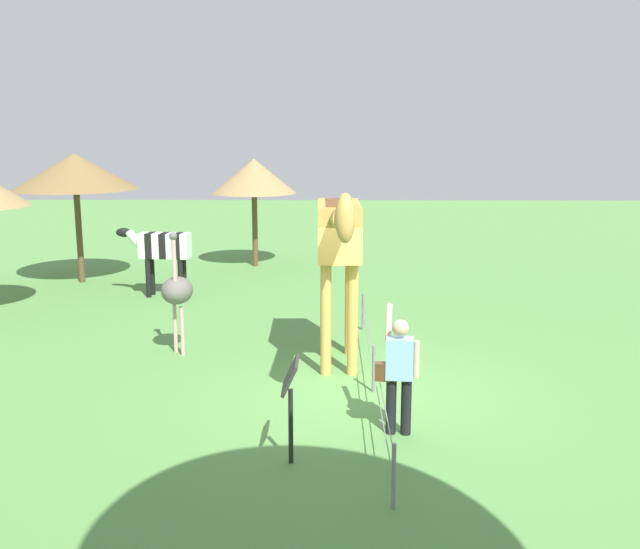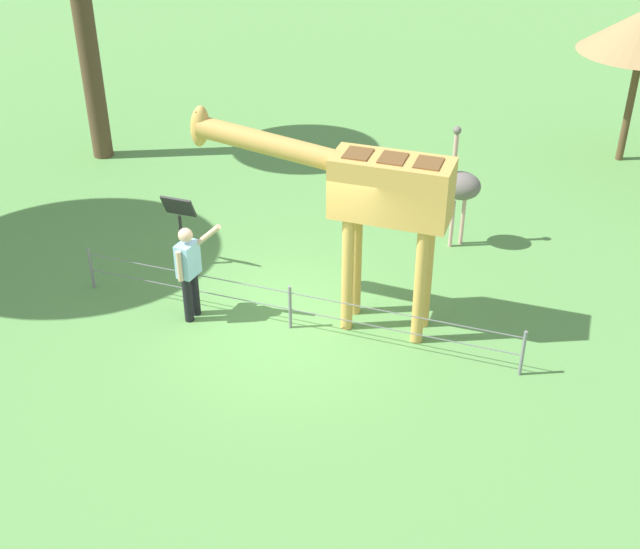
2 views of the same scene
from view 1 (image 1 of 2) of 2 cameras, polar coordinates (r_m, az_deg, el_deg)
ground_plane at (r=11.38m, az=3.46°, el=-9.23°), size 60.00×60.00×0.00m
giraffe at (r=11.78m, az=1.54°, el=2.68°), size 3.95×0.72×3.24m
visitor at (r=9.66m, az=6.23°, el=-7.45°), size 0.69×0.59×1.69m
zebra at (r=17.75m, az=-12.36°, el=1.98°), size 0.55×1.82×1.66m
ostrich at (r=13.11m, az=-11.23°, el=-1.26°), size 0.70×0.56×2.25m
shade_hut_near at (r=19.80m, az=-18.79°, el=7.69°), size 3.17×3.17×3.38m
shade_hut_aside at (r=21.13m, az=-5.24°, el=7.73°), size 2.45×2.45×3.15m
info_sign at (r=8.77m, az=-2.35°, el=-9.05°), size 0.56×0.21×1.32m
wire_fence at (r=11.25m, az=4.26°, el=-7.30°), size 7.05×0.05×0.75m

